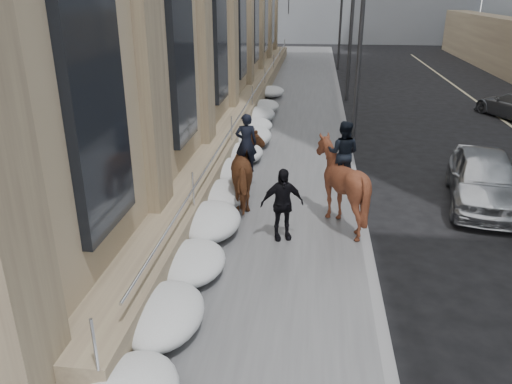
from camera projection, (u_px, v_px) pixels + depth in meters
ground at (241, 341)px, 9.25m from camera, size 140.00×140.00×0.00m
sidewalk at (280, 164)px, 18.42m from camera, size 5.00×80.00×0.12m
curb at (352, 166)px, 18.14m from camera, size 0.24×80.00×0.12m
streetlight_mid at (357, 28)px, 20.09m from camera, size 1.71×0.24×8.00m
streetlight_far at (339, 9)px, 38.48m from camera, size 1.71×0.24×8.00m
traffic_signal at (334, 28)px, 27.74m from camera, size 4.10×0.22×6.00m
snow_bank at (234, 169)px, 16.68m from camera, size 1.70×18.10×0.76m
mounted_horse_left at (250, 169)px, 14.51m from camera, size 1.50×2.54×2.67m
mounted_horse_right at (340, 181)px, 13.22m from camera, size 2.28×2.45×2.79m
pedestrian at (282, 204)px, 12.47m from camera, size 1.19×0.77×1.88m
car_silver at (484, 179)px, 14.85m from camera, size 2.78×5.05×1.63m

